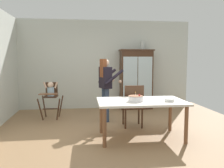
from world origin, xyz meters
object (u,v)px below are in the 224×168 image
ceramic_vase (142,46)px  serving_bowl (169,100)px  adult_person (106,82)px  birthday_cake (136,99)px  china_cabinet (136,79)px  dining_table (141,105)px  dining_chair_far_side (133,103)px  high_chair_with_toddler (51,93)px

ceramic_vase → serving_bowl: size_ratio=1.50×
ceramic_vase → adult_person: ceramic_vase is taller
ceramic_vase → birthday_cake: size_ratio=0.96×
china_cabinet → adult_person: bearing=-128.2°
china_cabinet → dining_table: china_cabinet is taller
dining_chair_far_side → adult_person: bearing=-47.0°
adult_person → dining_chair_far_side: size_ratio=1.59×
china_cabinet → ceramic_vase: ceramic_vase is taller
serving_bowl → dining_chair_far_side: dining_chair_far_side is taller
dining_table → dining_chair_far_side: (0.01, 0.72, -0.10)m
birthday_cake → dining_chair_far_side: dining_chair_far_side is taller
ceramic_vase → dining_chair_far_side: bearing=-109.6°
high_chair_with_toddler → dining_chair_far_side: (1.91, -1.09, -0.10)m
high_chair_with_toddler → dining_table: bearing=-39.2°
high_chair_with_toddler → dining_table: size_ratio=0.57×
dining_table → dining_chair_far_side: 0.72m
dining_table → ceramic_vase: bearing=75.0°
adult_person → birthday_cake: bearing=177.7°
serving_bowl → adult_person: bearing=123.6°
china_cabinet → dining_table: (-0.55, -2.74, -0.25)m
high_chair_with_toddler → serving_bowl: size_ratio=5.28×
adult_person → birthday_cake: size_ratio=5.47×
dining_table → serving_bowl: serving_bowl is taller
adult_person → dining_chair_far_side: 0.94m
serving_bowl → dining_chair_far_side: bearing=118.0°
china_cabinet → adult_person: 1.76m
china_cabinet → serving_bowl: china_cabinet is taller
china_cabinet → ceramic_vase: size_ratio=6.70×
dining_table → serving_bowl: bearing=-20.9°
adult_person → dining_table: size_ratio=0.91×
birthday_cake → adult_person: bearing=105.7°
serving_bowl → high_chair_with_toddler: bearing=140.2°
ceramic_vase → serving_bowl: (-0.24, -2.93, -1.16)m
china_cabinet → dining_table: 2.80m
high_chair_with_toddler → birthday_cake: bearing=-42.6°
high_chair_with_toddler → adult_person: adult_person is taller
dining_table → birthday_cake: (-0.13, -0.09, 0.14)m
birthday_cake → dining_chair_far_side: size_ratio=0.29×
ceramic_vase → birthday_cake: 3.17m
adult_person → serving_bowl: (1.03, -1.55, -0.20)m
dining_table → adult_person: bearing=111.5°
adult_person → china_cabinet: bearing=-56.2°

